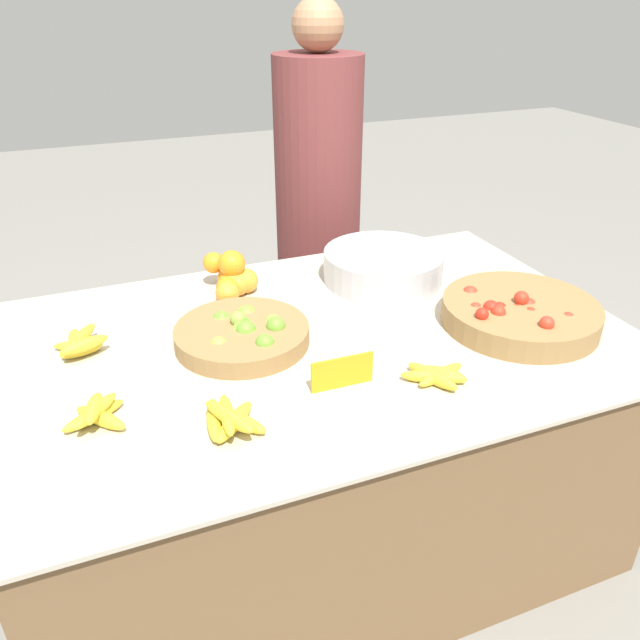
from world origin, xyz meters
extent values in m
plane|color=gray|center=(0.00, 0.00, 0.00)|extent=(12.00, 12.00, 0.00)
cube|color=brown|center=(0.00, 0.00, 0.35)|extent=(1.63, 1.06, 0.70)
cube|color=#BCB29E|center=(0.00, 0.00, 0.71)|extent=(1.70, 1.11, 0.01)
cylinder|color=olive|center=(-0.21, 0.04, 0.74)|extent=(0.36, 0.36, 0.05)
sphere|color=#6BA333|center=(-0.18, -0.06, 0.76)|extent=(0.05, 0.05, 0.05)
sphere|color=#6BA333|center=(-0.25, 0.12, 0.75)|extent=(0.05, 0.05, 0.05)
sphere|color=#7AB238|center=(-0.17, 0.13, 0.75)|extent=(0.06, 0.06, 0.06)
sphere|color=#89BC42|center=(-0.12, 0.05, 0.76)|extent=(0.04, 0.04, 0.04)
sphere|color=#89BC42|center=(-0.21, 0.09, 0.74)|extent=(0.04, 0.04, 0.04)
sphere|color=#6BA333|center=(-0.20, 0.03, 0.76)|extent=(0.06, 0.06, 0.06)
sphere|color=#6BA333|center=(-0.12, 0.01, 0.77)|extent=(0.05, 0.05, 0.05)
sphere|color=#89BC42|center=(-0.29, -0.01, 0.75)|extent=(0.05, 0.05, 0.05)
sphere|color=#6BA333|center=(-0.20, 0.07, 0.76)|extent=(0.05, 0.05, 0.05)
sphere|color=#89BC42|center=(-0.21, 0.04, 0.75)|extent=(0.05, 0.05, 0.05)
sphere|color=#7AB238|center=(-0.13, 0.01, 0.77)|extent=(0.05, 0.05, 0.05)
sphere|color=#89BC42|center=(-0.21, 0.07, 0.78)|extent=(0.04, 0.04, 0.04)
cylinder|color=olive|center=(0.55, -0.15, 0.75)|extent=(0.44, 0.44, 0.07)
sphere|color=red|center=(0.55, -0.19, 0.77)|extent=(0.04, 0.04, 0.04)
sphere|color=red|center=(0.54, -0.22, 0.74)|extent=(0.04, 0.04, 0.04)
sphere|color=red|center=(0.61, -0.15, 0.75)|extent=(0.04, 0.04, 0.04)
sphere|color=red|center=(0.59, -0.08, 0.74)|extent=(0.04, 0.04, 0.04)
sphere|color=red|center=(0.46, -0.14, 0.78)|extent=(0.05, 0.05, 0.05)
sphere|color=red|center=(0.58, -0.15, 0.77)|extent=(0.05, 0.05, 0.05)
sphere|color=red|center=(0.53, -0.15, 0.76)|extent=(0.04, 0.04, 0.04)
sphere|color=red|center=(0.47, -0.02, 0.77)|extent=(0.05, 0.05, 0.05)
sphere|color=red|center=(0.40, -0.18, 0.79)|extent=(0.04, 0.04, 0.04)
sphere|color=red|center=(0.63, -0.25, 0.77)|extent=(0.04, 0.04, 0.04)
sphere|color=red|center=(0.47, -0.06, 0.75)|extent=(0.05, 0.05, 0.05)
sphere|color=red|center=(0.49, -0.13, 0.77)|extent=(0.04, 0.04, 0.04)
sphere|color=red|center=(0.43, -0.11, 0.77)|extent=(0.04, 0.04, 0.04)
sphere|color=red|center=(0.53, -0.28, 0.79)|extent=(0.04, 0.04, 0.04)
sphere|color=red|center=(0.52, -0.09, 0.76)|extent=(0.04, 0.04, 0.04)
sphere|color=red|center=(0.41, -0.16, 0.75)|extent=(0.04, 0.04, 0.04)
sphere|color=red|center=(0.46, -0.17, 0.78)|extent=(0.04, 0.04, 0.04)
sphere|color=red|center=(0.55, -0.14, 0.80)|extent=(0.04, 0.04, 0.04)
sphere|color=red|center=(0.58, -0.13, 0.75)|extent=(0.04, 0.04, 0.04)
sphere|color=orange|center=(-0.16, 0.34, 0.76)|extent=(0.08, 0.08, 0.08)
sphere|color=orange|center=(-0.11, 0.34, 0.75)|extent=(0.08, 0.08, 0.08)
sphere|color=orange|center=(-0.19, 0.28, 0.75)|extent=(0.07, 0.07, 0.07)
sphere|color=orange|center=(-0.18, 0.32, 0.75)|extent=(0.07, 0.07, 0.07)
sphere|color=orange|center=(-0.16, 0.38, 0.75)|extent=(0.08, 0.08, 0.08)
sphere|color=orange|center=(-0.15, 0.34, 0.75)|extent=(0.08, 0.08, 0.08)
sphere|color=orange|center=(-0.14, 0.34, 0.75)|extent=(0.08, 0.08, 0.08)
sphere|color=orange|center=(-0.19, 0.43, 0.80)|extent=(0.07, 0.07, 0.07)
sphere|color=orange|center=(-0.15, 0.35, 0.82)|extent=(0.08, 0.08, 0.08)
cylinder|color=#B7B7BF|center=(0.33, 0.27, 0.76)|extent=(0.39, 0.39, 0.10)
cube|color=orange|center=(-0.04, -0.25, 0.76)|extent=(0.16, 0.01, 0.08)
ellipsoid|color=yellow|center=(0.17, -0.31, 0.73)|extent=(0.09, 0.15, 0.04)
ellipsoid|color=yellow|center=(0.17, -0.32, 0.73)|extent=(0.15, 0.10, 0.03)
ellipsoid|color=yellow|center=(0.20, -0.32, 0.73)|extent=(0.10, 0.11, 0.03)
ellipsoid|color=yellow|center=(0.20, -0.31, 0.73)|extent=(0.15, 0.07, 0.03)
ellipsoid|color=yellow|center=(-0.36, -0.28, 0.73)|extent=(0.06, 0.16, 0.03)
ellipsoid|color=yellow|center=(-0.32, -0.30, 0.73)|extent=(0.12, 0.15, 0.03)
ellipsoid|color=yellow|center=(-0.32, -0.31, 0.73)|extent=(0.13, 0.13, 0.03)
ellipsoid|color=yellow|center=(-0.34, -0.32, 0.76)|extent=(0.10, 0.15, 0.03)
ellipsoid|color=yellow|center=(-0.34, -0.31, 0.76)|extent=(0.05, 0.15, 0.03)
ellipsoid|color=yellow|center=(-0.60, -0.18, 0.73)|extent=(0.12, 0.13, 0.03)
ellipsoid|color=yellow|center=(-0.59, -0.16, 0.73)|extent=(0.06, 0.12, 0.03)
ellipsoid|color=yellow|center=(-0.61, -0.17, 0.73)|extent=(0.15, 0.10, 0.03)
ellipsoid|color=yellow|center=(-0.60, -0.19, 0.75)|extent=(0.12, 0.12, 0.03)
ellipsoid|color=yellow|center=(-0.61, -0.18, 0.76)|extent=(0.06, 0.12, 0.03)
ellipsoid|color=yellow|center=(-0.63, 0.19, 0.73)|extent=(0.04, 0.12, 0.04)
ellipsoid|color=yellow|center=(-0.63, 0.17, 0.73)|extent=(0.13, 0.06, 0.03)
ellipsoid|color=yellow|center=(-0.62, 0.14, 0.73)|extent=(0.12, 0.06, 0.03)
ellipsoid|color=yellow|center=(-0.61, 0.11, 0.76)|extent=(0.13, 0.08, 0.03)
ellipsoid|color=yellow|center=(-0.62, 0.15, 0.76)|extent=(0.11, 0.15, 0.03)
cylinder|color=brown|center=(0.38, 0.97, 0.67)|extent=(0.36, 0.36, 1.34)
sphere|color=#A87A56|center=(0.38, 0.97, 1.44)|extent=(0.20, 0.20, 0.20)
camera|label=1|loc=(-0.56, -1.39, 1.58)|focal=35.00mm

